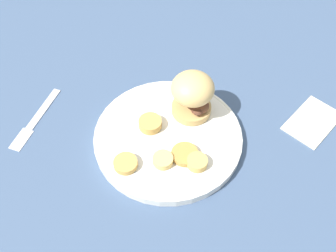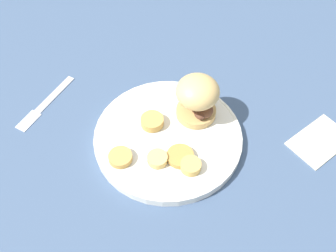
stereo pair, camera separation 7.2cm
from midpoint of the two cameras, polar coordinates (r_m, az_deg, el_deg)
name	(u,v)px [view 2 (the right image)]	position (r m, az deg, el deg)	size (l,w,h in m)	color
ground_plane	(168,140)	(0.75, 2.72, -2.22)	(4.00, 4.00, 0.00)	#3D5170
dinner_plate	(168,137)	(0.74, 2.75, -1.75)	(0.28, 0.28, 0.02)	white
sandwich	(198,97)	(0.73, 7.12, 3.96)	(0.08, 0.08, 0.09)	tan
potato_round_0	(152,121)	(0.74, 0.43, 0.51)	(0.04, 0.04, 0.02)	tan
potato_round_1	(191,166)	(0.69, 6.30, -5.96)	(0.04, 0.04, 0.01)	tan
potato_round_2	(120,157)	(0.70, -4.04, -4.75)	(0.04, 0.04, 0.01)	tan
potato_round_3	(180,156)	(0.70, 4.71, -4.59)	(0.05, 0.05, 0.01)	#BC8942
potato_round_4	(157,159)	(0.70, 1.39, -4.97)	(0.04, 0.04, 0.01)	#DBB766
fork	(46,103)	(0.84, -14.99, 3.12)	(0.03, 0.17, 0.00)	silver
napkin	(320,141)	(0.82, 23.59, -2.12)	(0.12, 0.08, 0.01)	beige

